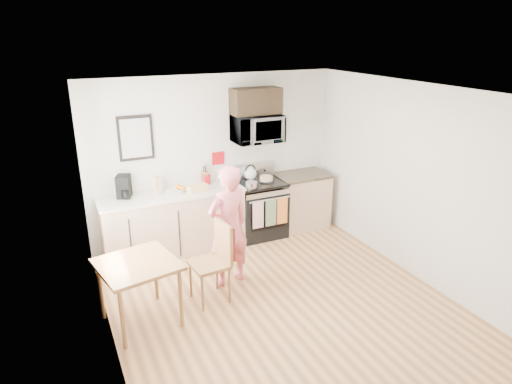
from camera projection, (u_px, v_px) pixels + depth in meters
name	position (u px, v px, depth m)	size (l,w,h in m)	color
floor	(282.00, 305.00, 5.65)	(4.60, 4.60, 0.00)	brown
back_wall	(215.00, 158.00, 7.17)	(4.00, 0.04, 2.60)	silver
front_wall	(438.00, 315.00, 3.25)	(4.00, 0.04, 2.60)	silver
left_wall	(103.00, 240.00, 4.42)	(0.04, 4.60, 2.60)	silver
right_wall	(418.00, 184.00, 6.01)	(0.04, 4.60, 2.60)	silver
ceiling	(287.00, 92.00, 4.77)	(4.00, 4.60, 0.04)	silver
window	(94.00, 190.00, 5.03)	(0.06, 1.40, 1.50)	white
cabinet_left	(174.00, 224.00, 6.89)	(2.10, 0.60, 0.90)	tan
countertop_left	(172.00, 194.00, 6.73)	(2.14, 0.64, 0.04)	beige
cabinet_right	(301.00, 201.00, 7.78)	(0.84, 0.60, 0.90)	tan
countertop_right	(302.00, 175.00, 7.62)	(0.88, 0.64, 0.04)	black
range	(260.00, 210.00, 7.44)	(0.76, 0.70, 1.16)	black
microwave	(257.00, 129.00, 7.08)	(0.76, 0.51, 0.42)	#BBBBC0
upper_cabinet	(256.00, 101.00, 6.98)	(0.76, 0.35, 0.40)	black
wall_art	(136.00, 138.00, 6.52)	(0.50, 0.04, 0.65)	black
wall_trivet	(218.00, 158.00, 7.18)	(0.20, 0.02, 0.20)	#B00F13
person	(228.00, 226.00, 5.89)	(0.60, 0.39, 1.63)	#E03D59
dining_table	(138.00, 270.00, 5.10)	(0.84, 0.84, 0.77)	brown
chair	(219.00, 250.00, 5.61)	(0.51, 0.47, 1.02)	brown
knife_block	(205.00, 177.00, 7.12)	(0.09, 0.12, 0.19)	brown
utensil_crock	(207.00, 175.00, 7.08)	(0.12, 0.12, 0.36)	#B00F13
fruit_bowl	(182.00, 189.00, 6.79)	(0.29, 0.29, 0.10)	silver
milk_carton	(157.00, 185.00, 6.67)	(0.10, 0.10, 0.25)	tan
coffee_maker	(124.00, 187.00, 6.50)	(0.25, 0.30, 0.33)	black
bread_bag	(198.00, 189.00, 6.74)	(0.30, 0.14, 0.11)	tan
cake	(266.00, 179.00, 7.28)	(0.25, 0.25, 0.08)	black
kettle	(250.00, 173.00, 7.32)	(0.20, 0.20, 0.26)	silver
pot	(252.00, 185.00, 6.99)	(0.18, 0.29, 0.09)	#BBBBC0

